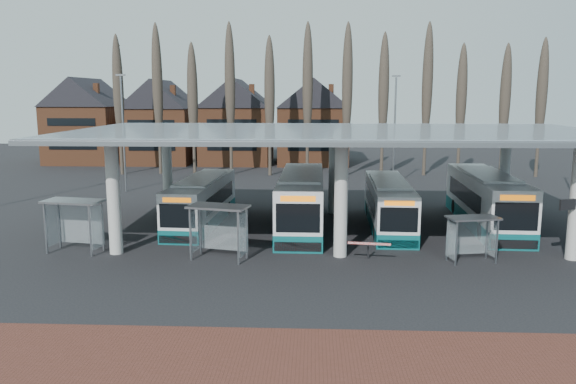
{
  "coord_description": "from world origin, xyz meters",
  "views": [
    {
      "loc": [
        -1.44,
        -26.23,
        8.4
      ],
      "look_at": [
        -2.96,
        7.0,
        2.64
      ],
      "focal_mm": 35.0,
      "sensor_mm": 36.0,
      "label": 1
    }
  ],
  "objects_px": {
    "bus_0": "(202,202)",
    "bus_1": "(302,201)",
    "shelter_0": "(75,214)",
    "bus_2": "(389,205)",
    "shelter_1": "(220,220)",
    "shelter_2": "(471,229)",
    "bus_3": "(486,200)"
  },
  "relations": [
    {
      "from": "bus_1",
      "to": "shelter_2",
      "type": "distance_m",
      "value": 11.49
    },
    {
      "from": "bus_1",
      "to": "shelter_1",
      "type": "relative_size",
      "value": 3.81
    },
    {
      "from": "shelter_1",
      "to": "bus_3",
      "type": "bearing_deg",
      "value": 41.11
    },
    {
      "from": "shelter_1",
      "to": "bus_1",
      "type": "bearing_deg",
      "value": 74.85
    },
    {
      "from": "bus_2",
      "to": "shelter_2",
      "type": "distance_m",
      "value": 8.21
    },
    {
      "from": "bus_0",
      "to": "bus_1",
      "type": "relative_size",
      "value": 0.88
    },
    {
      "from": "bus_0",
      "to": "bus_2",
      "type": "distance_m",
      "value": 12.2
    },
    {
      "from": "bus_0",
      "to": "shelter_0",
      "type": "height_order",
      "value": "bus_0"
    },
    {
      "from": "bus_3",
      "to": "shelter_0",
      "type": "height_order",
      "value": "bus_3"
    },
    {
      "from": "shelter_0",
      "to": "shelter_2",
      "type": "relative_size",
      "value": 1.2
    },
    {
      "from": "bus_3",
      "to": "shelter_1",
      "type": "relative_size",
      "value": 3.77
    },
    {
      "from": "bus_3",
      "to": "bus_1",
      "type": "bearing_deg",
      "value": -173.17
    },
    {
      "from": "bus_2",
      "to": "shelter_1",
      "type": "height_order",
      "value": "bus_2"
    },
    {
      "from": "bus_2",
      "to": "shelter_0",
      "type": "bearing_deg",
      "value": -157.72
    },
    {
      "from": "shelter_0",
      "to": "bus_2",
      "type": "bearing_deg",
      "value": 29.95
    },
    {
      "from": "bus_2",
      "to": "bus_0",
      "type": "bearing_deg",
      "value": 179.83
    },
    {
      "from": "bus_0",
      "to": "shelter_2",
      "type": "distance_m",
      "value": 17.32
    },
    {
      "from": "bus_3",
      "to": "shelter_1",
      "type": "height_order",
      "value": "bus_3"
    },
    {
      "from": "bus_3",
      "to": "bus_2",
      "type": "bearing_deg",
      "value": -170.51
    },
    {
      "from": "bus_0",
      "to": "bus_2",
      "type": "xyz_separation_m",
      "value": [
        12.2,
        -0.4,
        0.0
      ]
    },
    {
      "from": "bus_0",
      "to": "shelter_2",
      "type": "bearing_deg",
      "value": -24.41
    },
    {
      "from": "bus_3",
      "to": "bus_0",
      "type": "bearing_deg",
      "value": -176.48
    },
    {
      "from": "bus_0",
      "to": "bus_3",
      "type": "height_order",
      "value": "bus_3"
    },
    {
      "from": "bus_0",
      "to": "bus_1",
      "type": "height_order",
      "value": "bus_1"
    },
    {
      "from": "bus_2",
      "to": "shelter_0",
      "type": "xyz_separation_m",
      "value": [
        -17.68,
        -6.63,
        0.64
      ]
    },
    {
      "from": "bus_0",
      "to": "bus_2",
      "type": "relative_size",
      "value": 1.0
    },
    {
      "from": "shelter_0",
      "to": "bus_3",
      "type": "bearing_deg",
      "value": 26.56
    },
    {
      "from": "bus_3",
      "to": "shelter_0",
      "type": "distance_m",
      "value": 25.2
    },
    {
      "from": "bus_2",
      "to": "shelter_2",
      "type": "xyz_separation_m",
      "value": [
        3.18,
        -7.56,
        0.27
      ]
    },
    {
      "from": "bus_0",
      "to": "bus_3",
      "type": "distance_m",
      "value": 18.6
    },
    {
      "from": "bus_3",
      "to": "shelter_1",
      "type": "xyz_separation_m",
      "value": [
        -16.06,
        -8.41,
        0.43
      ]
    },
    {
      "from": "shelter_1",
      "to": "shelter_2",
      "type": "bearing_deg",
      "value": 13.64
    }
  ]
}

